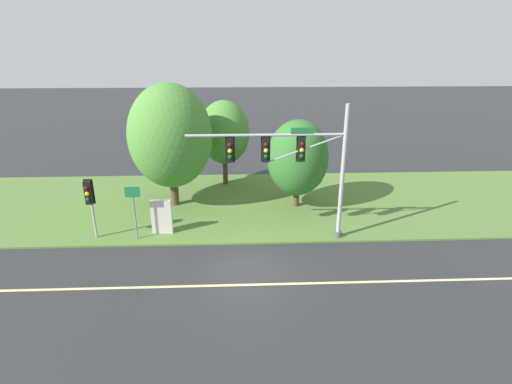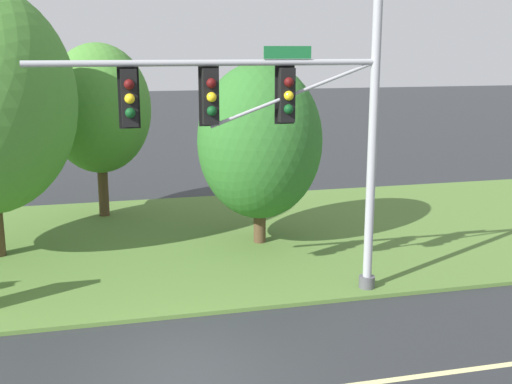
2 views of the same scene
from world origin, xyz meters
name	(u,v)px [view 2 (image 2 of 2)]	position (x,y,z in m)	size (l,w,h in m)	color
ground_plane	(186,373)	(0.00, 0.00, 0.00)	(160.00, 160.00, 0.00)	#282B2D
grass_verge	(149,243)	(0.00, 8.25, 0.05)	(48.00, 11.50, 0.10)	#517533
traffic_signal_mast	(274,118)	(2.53, 3.02, 4.44)	(8.03, 0.49, 7.05)	#9EA0A5
tree_left_of_mast	(99,109)	(-1.28, 11.89, 3.91)	(3.59, 3.59, 6.07)	#4C3823
tree_behind_signpost	(260,141)	(3.33, 7.43, 3.24)	(3.75, 3.75, 5.50)	#4C3823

